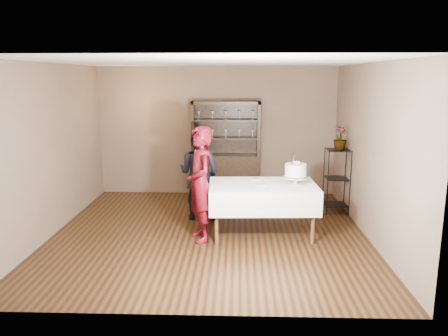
{
  "coord_description": "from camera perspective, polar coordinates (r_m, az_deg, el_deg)",
  "views": [
    {
      "loc": [
        0.46,
        -6.7,
        2.48
      ],
      "look_at": [
        0.23,
        0.1,
        1.06
      ],
      "focal_mm": 35.0,
      "sensor_mm": 36.0,
      "label": 1
    }
  ],
  "objects": [
    {
      "name": "plant_etagere",
      "position": [
        8.32,
        14.51,
        -1.29
      ],
      "size": [
        0.42,
        0.42,
        1.2
      ],
      "color": "black",
      "rests_on": "floor"
    },
    {
      "name": "cake_table",
      "position": [
        6.92,
        5.07,
        -3.68
      ],
      "size": [
        1.71,
        1.09,
        0.84
      ],
      "rotation": [
        0.0,
        0.0,
        0.04
      ],
      "color": "white",
      "rests_on": "floor"
    },
    {
      "name": "man",
      "position": [
        7.69,
        -3.27,
        -0.76
      ],
      "size": [
        0.97,
        0.89,
        1.62
      ],
      "primitive_type": "imported",
      "rotation": [
        0.0,
        0.0,
        2.7
      ],
      "color": "black",
      "rests_on": "floor"
    },
    {
      "name": "ceiling",
      "position": [
        6.72,
        -2.07,
        13.67
      ],
      "size": [
        5.0,
        5.0,
        0.0
      ],
      "primitive_type": "plane",
      "rotation": [
        3.14,
        0.0,
        0.0
      ],
      "color": "white",
      "rests_on": "back_wall"
    },
    {
      "name": "floor",
      "position": [
        7.16,
        -1.91,
        -8.46
      ],
      "size": [
        5.0,
        5.0,
        0.0
      ],
      "primitive_type": "plane",
      "color": "black",
      "rests_on": "ground"
    },
    {
      "name": "back_wall",
      "position": [
        9.29,
        -0.95,
        4.81
      ],
      "size": [
        5.0,
        0.02,
        2.7
      ],
      "primitive_type": "cube",
      "color": "brown",
      "rests_on": "floor"
    },
    {
      "name": "china_hutch",
      "position": [
        9.14,
        0.24,
        0.35
      ],
      "size": [
        1.4,
        0.48,
        2.0
      ],
      "color": "black",
      "rests_on": "floor"
    },
    {
      "name": "woman",
      "position": [
        6.63,
        -3.1,
        -2.15
      ],
      "size": [
        0.62,
        0.75,
        1.77
      ],
      "primitive_type": "imported",
      "rotation": [
        0.0,
        0.0,
        -1.23
      ],
      "color": "#3A050E",
      "rests_on": "floor"
    },
    {
      "name": "wall_left",
      "position": [
        7.42,
        -21.66,
        2.2
      ],
      "size": [
        0.02,
        5.0,
        2.7
      ],
      "primitive_type": "cube",
      "color": "brown",
      "rests_on": "floor"
    },
    {
      "name": "plate_near",
      "position": [
        6.8,
        4.9,
        -2.16
      ],
      "size": [
        0.19,
        0.19,
        0.01
      ],
      "primitive_type": "cylinder",
      "rotation": [
        0.0,
        0.0,
        -0.07
      ],
      "color": "silver",
      "rests_on": "cake_table"
    },
    {
      "name": "potted_plant",
      "position": [
        8.17,
        14.93,
        3.81
      ],
      "size": [
        0.32,
        0.32,
        0.43
      ],
      "primitive_type": "imported",
      "rotation": [
        0.0,
        0.0,
        0.49
      ],
      "color": "#4B6D33",
      "rests_on": "plant_etagere"
    },
    {
      "name": "cake",
      "position": [
        6.87,
        9.33,
        -0.46
      ],
      "size": [
        0.43,
        0.43,
        0.51
      ],
      "rotation": [
        0.0,
        0.0,
        0.41
      ],
      "color": "silver",
      "rests_on": "cake_table"
    },
    {
      "name": "plate_far",
      "position": [
        7.15,
        4.14,
        -1.46
      ],
      "size": [
        0.19,
        0.19,
        0.01
      ],
      "primitive_type": "cylinder",
      "rotation": [
        0.0,
        0.0,
        -0.04
      ],
      "color": "silver",
      "rests_on": "cake_table"
    },
    {
      "name": "wall_right",
      "position": [
        7.1,
        18.6,
        2.02
      ],
      "size": [
        0.02,
        5.0,
        2.7
      ],
      "primitive_type": "cube",
      "color": "brown",
      "rests_on": "floor"
    }
  ]
}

